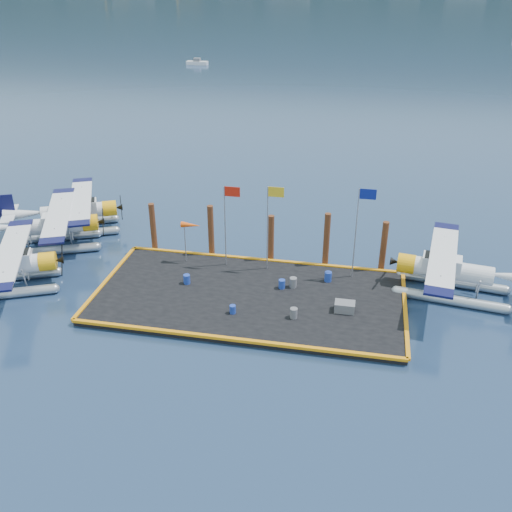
# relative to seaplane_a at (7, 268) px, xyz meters

# --- Properties ---
(ground) EXTENTS (4000.00, 4000.00, 0.00)m
(ground) POSITION_rel_seaplane_a_xyz_m (16.24, 1.69, -1.63)
(ground) COLOR #1A324E
(ground) RESTS_ON ground
(dock) EXTENTS (20.00, 10.00, 0.40)m
(dock) POSITION_rel_seaplane_a_xyz_m (16.24, 1.69, -1.43)
(dock) COLOR black
(dock) RESTS_ON ground
(dock_bumpers) EXTENTS (20.25, 10.25, 0.18)m
(dock_bumpers) POSITION_rel_seaplane_a_xyz_m (16.24, 1.69, -1.14)
(dock_bumpers) COLOR orange
(dock_bumpers) RESTS_ON dock
(seaplane_a) EXTENTS (9.71, 10.21, 3.73)m
(seaplane_a) POSITION_rel_seaplane_a_xyz_m (0.00, 0.00, 0.00)
(seaplane_a) COLOR #989EA6
(seaplane_a) RESTS_ON ground
(seaplane_b) EXTENTS (9.91, 10.44, 3.81)m
(seaplane_b) POSITION_rel_seaplane_a_xyz_m (-0.01, 6.43, 0.03)
(seaplane_b) COLOR #989EA6
(seaplane_b) RESTS_ON ground
(seaplane_c) EXTENTS (9.62, 10.09, 3.70)m
(seaplane_c) POSITION_rel_seaplane_a_xyz_m (0.30, 9.48, -0.01)
(seaplane_c) COLOR #989EA6
(seaplane_c) RESTS_ON ground
(seaplane_d) EXTENTS (9.78, 10.76, 3.80)m
(seaplane_d) POSITION_rel_seaplane_a_xyz_m (28.92, 5.00, 0.03)
(seaplane_d) COLOR #989EA6
(seaplane_d) RESTS_ON ground
(drum_0) EXTENTS (0.46, 0.46, 0.65)m
(drum_0) POSITION_rel_seaplane_a_xyz_m (11.77, 2.36, -0.90)
(drum_0) COLOR #1B3697
(drum_0) RESTS_ON dock
(drum_1) EXTENTS (0.46, 0.46, 0.65)m
(drum_1) POSITION_rel_seaplane_a_xyz_m (19.46, -0.38, -0.90)
(drum_1) COLOR #5B5A5F
(drum_1) RESTS_ON dock
(drum_2) EXTENTS (0.49, 0.49, 0.69)m
(drum_2) POSITION_rel_seaplane_a_xyz_m (18.92, 3.27, -0.88)
(drum_2) COLOR #5B5A5F
(drum_2) RESTS_ON dock
(drum_3) EXTENTS (0.39, 0.39, 0.55)m
(drum_3) POSITION_rel_seaplane_a_xyz_m (15.67, -0.62, -0.95)
(drum_3) COLOR #1B3697
(drum_3) RESTS_ON dock
(drum_4) EXTENTS (0.49, 0.49, 0.69)m
(drum_4) POSITION_rel_seaplane_a_xyz_m (21.16, 4.53, -0.88)
(drum_4) COLOR #1B3697
(drum_4) RESTS_ON dock
(drum_5) EXTENTS (0.44, 0.44, 0.62)m
(drum_5) POSITION_rel_seaplane_a_xyz_m (18.20, 2.99, -0.92)
(drum_5) COLOR #1B3697
(drum_5) RESTS_ON dock
(crate) EXTENTS (1.25, 0.84, 0.63)m
(crate) POSITION_rel_seaplane_a_xyz_m (22.49, 0.97, -0.91)
(crate) COLOR #5B5A5F
(crate) RESTS_ON dock
(flagpole_red) EXTENTS (1.14, 0.08, 6.00)m
(flagpole_red) POSITION_rel_seaplane_a_xyz_m (13.95, 5.49, 2.77)
(flagpole_red) COLOR #9898A0
(flagpole_red) RESTS_ON dock
(flagpole_yellow) EXTENTS (1.14, 0.08, 6.20)m
(flagpole_yellow) POSITION_rel_seaplane_a_xyz_m (16.95, 5.49, 2.89)
(flagpole_yellow) COLOR #9898A0
(flagpole_yellow) RESTS_ON dock
(flagpole_blue) EXTENTS (1.14, 0.08, 6.50)m
(flagpole_blue) POSITION_rel_seaplane_a_xyz_m (22.94, 5.49, 3.06)
(flagpole_blue) COLOR #9898A0
(flagpole_blue) RESTS_ON dock
(windsock) EXTENTS (1.40, 0.44, 3.12)m
(windsock) POSITION_rel_seaplane_a_xyz_m (11.22, 5.49, 1.60)
(windsock) COLOR #9898A0
(windsock) RESTS_ON dock
(piling_0) EXTENTS (0.44, 0.44, 4.00)m
(piling_0) POSITION_rel_seaplane_a_xyz_m (7.74, 7.09, 0.37)
(piling_0) COLOR #462514
(piling_0) RESTS_ON ground
(piling_1) EXTENTS (0.44, 0.44, 4.20)m
(piling_1) POSITION_rel_seaplane_a_xyz_m (12.24, 7.09, 0.47)
(piling_1) COLOR #462514
(piling_1) RESTS_ON ground
(piling_2) EXTENTS (0.44, 0.44, 3.80)m
(piling_2) POSITION_rel_seaplane_a_xyz_m (16.74, 7.09, 0.27)
(piling_2) COLOR #462514
(piling_2) RESTS_ON ground
(piling_3) EXTENTS (0.44, 0.44, 4.30)m
(piling_3) POSITION_rel_seaplane_a_xyz_m (20.74, 7.09, 0.52)
(piling_3) COLOR #462514
(piling_3) RESTS_ON ground
(piling_4) EXTENTS (0.44, 0.44, 4.00)m
(piling_4) POSITION_rel_seaplane_a_xyz_m (24.74, 7.09, 0.37)
(piling_4) COLOR #462514
(piling_4) RESTS_ON ground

